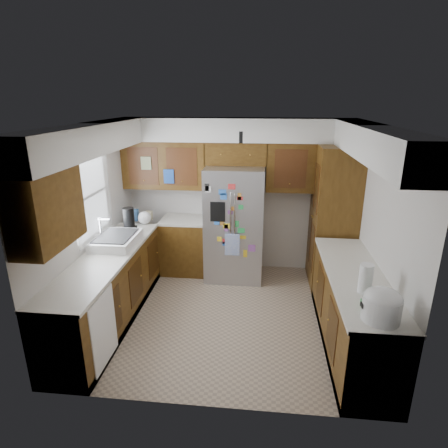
% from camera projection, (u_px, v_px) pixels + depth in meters
% --- Properties ---
extents(floor, '(3.60, 3.60, 0.00)m').
position_uv_depth(floor, '(227.00, 315.00, 5.06)').
color(floor, tan).
rests_on(floor, ground).
extents(room_shell, '(3.64, 3.24, 2.52)m').
position_uv_depth(room_shell, '(222.00, 176.00, 4.83)').
color(room_shell, beige).
rests_on(room_shell, ground).
extents(left_counter_run, '(1.36, 3.20, 0.92)m').
position_uv_depth(left_counter_run, '(128.00, 280.00, 5.09)').
color(left_counter_run, '#43280D').
rests_on(left_counter_run, ground).
extents(right_counter_run, '(0.63, 2.25, 0.92)m').
position_uv_depth(right_counter_run, '(352.00, 313.00, 4.33)').
color(right_counter_run, '#43280D').
rests_on(right_counter_run, ground).
extents(pantry, '(0.60, 0.90, 2.15)m').
position_uv_depth(pantry, '(333.00, 217.00, 5.65)').
color(pantry, '#43280D').
rests_on(pantry, ground).
extents(fridge, '(0.90, 0.79, 1.80)m').
position_uv_depth(fridge, '(235.00, 224.00, 5.91)').
color(fridge, '#A3A3A8').
rests_on(fridge, ground).
extents(bridge_cabinet, '(0.96, 0.34, 0.35)m').
position_uv_depth(bridge_cabinet, '(236.00, 153.00, 5.78)').
color(bridge_cabinet, '#43280D').
rests_on(bridge_cabinet, fridge).
extents(fridge_top_items, '(0.59, 0.36, 0.27)m').
position_uv_depth(fridge_top_items, '(232.00, 133.00, 5.66)').
color(fridge_top_items, '#1C60AF').
rests_on(fridge_top_items, bridge_cabinet).
extents(sink_assembly, '(0.52, 0.70, 0.37)m').
position_uv_depth(sink_assembly, '(116.00, 240.00, 4.99)').
color(sink_assembly, white).
rests_on(sink_assembly, left_counter_run).
extents(left_counter_clutter, '(0.40, 0.89, 0.38)m').
position_uv_depth(left_counter_clutter, '(135.00, 219.00, 5.63)').
color(left_counter_clutter, black).
rests_on(left_counter_clutter, left_counter_run).
extents(rice_cooker, '(0.34, 0.33, 0.30)m').
position_uv_depth(rice_cooker, '(382.00, 304.00, 3.27)').
color(rice_cooker, silver).
rests_on(rice_cooker, right_counter_run).
extents(paper_towel, '(0.14, 0.14, 0.30)m').
position_uv_depth(paper_towel, '(366.00, 279.00, 3.73)').
color(paper_towel, white).
rests_on(paper_towel, right_counter_run).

